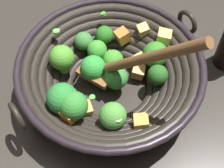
# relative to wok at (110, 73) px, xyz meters

# --- Properties ---
(ground_plane) EXTENTS (4.00, 4.00, 0.00)m
(ground_plane) POSITION_rel_wok_xyz_m (0.00, -0.00, -0.06)
(ground_plane) COLOR #332D28
(wok) EXTENTS (0.37, 0.36, 0.26)m
(wok) POSITION_rel_wok_xyz_m (0.00, 0.00, 0.00)
(wok) COLOR black
(wok) RESTS_ON ground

